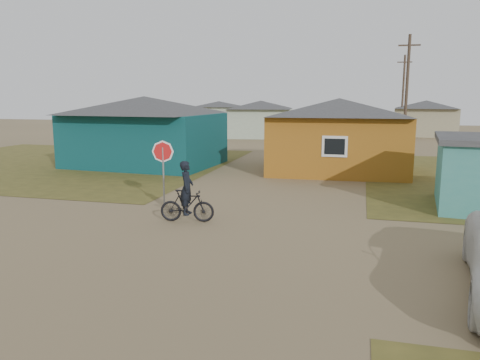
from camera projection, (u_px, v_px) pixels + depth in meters
ground at (214, 247)px, 12.57m from camera, size 120.00×120.00×0.00m
grass_nw at (60, 163)px, 28.42m from camera, size 20.00×18.00×0.00m
house_teal at (145, 130)px, 27.18m from camera, size 8.93×7.08×4.00m
house_yellow at (338, 134)px, 24.94m from camera, size 7.72×6.76×3.90m
house_pale_west at (261, 118)px, 46.13m from camera, size 7.04×6.15×3.60m
house_beige_east at (426, 118)px, 47.89m from camera, size 6.95×6.05×3.60m
house_pale_north at (219, 114)px, 59.56m from camera, size 6.28×5.81×3.40m
utility_pole_near at (406, 94)px, 31.20m from camera, size 1.40×0.20×8.00m
utility_pole_far at (403, 95)px, 46.20m from camera, size 1.40×0.20×8.00m
stop_sign at (163, 158)px, 16.79m from camera, size 0.78×0.22×2.44m
cyclist at (187, 200)px, 14.96m from camera, size 1.80×0.75×1.97m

